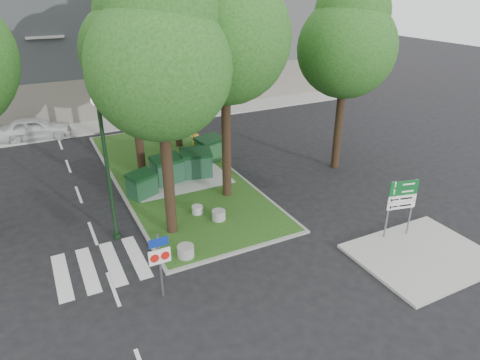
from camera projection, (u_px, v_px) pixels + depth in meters
ground at (230, 254)px, 16.59m from camera, size 120.00×120.00×0.00m
median_island at (175, 175)px, 23.22m from camera, size 6.00×16.00×0.12m
median_kerb at (175, 175)px, 23.23m from camera, size 6.30×16.30×0.10m
sidewalk_corner at (422, 255)px, 16.42m from camera, size 5.00×4.00×0.12m
building_sidewalk at (121, 123)px, 31.49m from camera, size 42.00×3.00×0.12m
zebra_crossing at (125, 260)px, 16.26m from camera, size 5.00×3.00×0.01m
apartment_building at (88, 3)px, 34.16m from camera, size 41.00×12.00×16.00m
tree_median_near_left at (160, 54)px, 14.97m from camera, size 5.20×5.20×10.53m
tree_median_near_right at (226, 24)px, 17.73m from camera, size 5.60×5.60×11.46m
tree_median_mid at (130, 41)px, 20.56m from camera, size 4.80×4.80×9.99m
tree_median_far at (172, 6)px, 23.72m from camera, size 5.80×5.80×11.93m
tree_street_right at (348, 39)px, 21.44m from camera, size 5.00×5.00×10.06m
dumpster_a at (142, 185)px, 20.60m from camera, size 1.59×1.39×1.23m
dumpster_b at (167, 169)px, 22.01m from camera, size 1.66×1.27×1.42m
dumpster_c at (196, 163)px, 22.66m from camera, size 1.82×1.44×1.50m
dumpster_d at (210, 149)px, 24.68m from camera, size 1.79×1.48×1.44m
bollard_left at (186, 251)px, 16.18m from camera, size 0.64×0.64×0.46m
bollard_right at (219, 215)px, 18.69m from camera, size 0.60×0.60×0.43m
bollard_mid at (197, 210)px, 19.20m from camera, size 0.50×0.50×0.36m
litter_bin at (196, 140)px, 27.09m from camera, size 0.39×0.39×0.69m
street_lamp at (105, 152)px, 16.05m from camera, size 0.48×0.48×6.03m
traffic_sign_pole at (160, 257)px, 13.76m from camera, size 0.73×0.08×2.44m
directional_sign at (402, 200)px, 16.94m from camera, size 1.21×0.33×2.47m
car_white at (35, 128)px, 28.26m from camera, size 4.61×2.31×1.51m
car_silver at (177, 116)px, 30.99m from camera, size 4.16×1.73×1.34m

